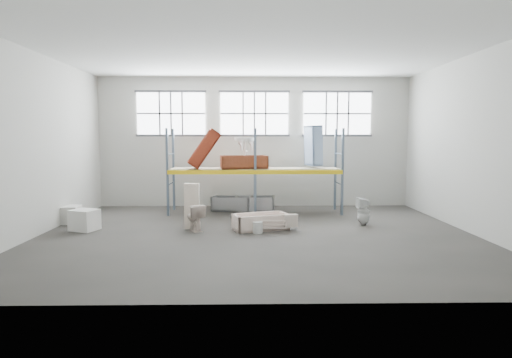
{
  "coord_description": "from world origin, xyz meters",
  "views": [
    {
      "loc": [
        -0.24,
        -11.65,
        2.67
      ],
      "look_at": [
        0.0,
        1.5,
        1.4
      ],
      "focal_mm": 29.96,
      "sensor_mm": 36.0,
      "label": 1
    }
  ],
  "objects_px": {
    "rust_tub_flat": "(244,162)",
    "blue_tub_upright": "(313,146)",
    "bathtub_beige": "(260,222)",
    "toilet_beige": "(195,217)",
    "carton_near": "(84,220)",
    "toilet_white": "(364,211)",
    "steel_tub_left": "(232,204)",
    "steel_tub_right": "(255,203)",
    "bucket": "(258,227)",
    "cistern_tall": "(192,206)"
  },
  "relations": [
    {
      "from": "toilet_white",
      "to": "rust_tub_flat",
      "type": "distance_m",
      "value": 4.5
    },
    {
      "from": "steel_tub_left",
      "to": "carton_near",
      "type": "bearing_deg",
      "value": -141.59
    },
    {
      "from": "toilet_beige",
      "to": "steel_tub_right",
      "type": "bearing_deg",
      "value": -142.24
    },
    {
      "from": "toilet_white",
      "to": "carton_near",
      "type": "relative_size",
      "value": 1.22
    },
    {
      "from": "toilet_beige",
      "to": "rust_tub_flat",
      "type": "xyz_separation_m",
      "value": [
        1.39,
        2.83,
        1.43
      ]
    },
    {
      "from": "bucket",
      "to": "carton_near",
      "type": "relative_size",
      "value": 0.46
    },
    {
      "from": "bathtub_beige",
      "to": "carton_near",
      "type": "distance_m",
      "value": 5.11
    },
    {
      "from": "blue_tub_upright",
      "to": "bucket",
      "type": "distance_m",
      "value": 4.64
    },
    {
      "from": "bathtub_beige",
      "to": "carton_near",
      "type": "bearing_deg",
      "value": 162.39
    },
    {
      "from": "bucket",
      "to": "bathtub_beige",
      "type": "bearing_deg",
      "value": 79.28
    },
    {
      "from": "steel_tub_left",
      "to": "bucket",
      "type": "distance_m",
      "value": 3.86
    },
    {
      "from": "carton_near",
      "to": "steel_tub_right",
      "type": "bearing_deg",
      "value": 33.58
    },
    {
      "from": "cistern_tall",
      "to": "steel_tub_right",
      "type": "distance_m",
      "value": 3.68
    },
    {
      "from": "bathtub_beige",
      "to": "carton_near",
      "type": "height_order",
      "value": "carton_near"
    },
    {
      "from": "blue_tub_upright",
      "to": "carton_near",
      "type": "relative_size",
      "value": 2.03
    },
    {
      "from": "steel_tub_left",
      "to": "steel_tub_right",
      "type": "relative_size",
      "value": 0.99
    },
    {
      "from": "bathtub_beige",
      "to": "carton_near",
      "type": "relative_size",
      "value": 2.23
    },
    {
      "from": "toilet_beige",
      "to": "blue_tub_upright",
      "type": "bearing_deg",
      "value": -165.83
    },
    {
      "from": "toilet_white",
      "to": "steel_tub_left",
      "type": "distance_m",
      "value": 4.96
    },
    {
      "from": "bucket",
      "to": "toilet_beige",
      "type": "bearing_deg",
      "value": 167.87
    },
    {
      "from": "toilet_white",
      "to": "steel_tub_left",
      "type": "height_order",
      "value": "toilet_white"
    },
    {
      "from": "toilet_white",
      "to": "bucket",
      "type": "bearing_deg",
      "value": -78.49
    },
    {
      "from": "toilet_white",
      "to": "steel_tub_right",
      "type": "bearing_deg",
      "value": -136.01
    },
    {
      "from": "cistern_tall",
      "to": "bucket",
      "type": "xyz_separation_m",
      "value": [
        1.92,
        -0.67,
        -0.51
      ]
    },
    {
      "from": "toilet_beige",
      "to": "carton_near",
      "type": "bearing_deg",
      "value": -26.18
    },
    {
      "from": "blue_tub_upright",
      "to": "carton_near",
      "type": "xyz_separation_m",
      "value": [
        -7.09,
        -3.03,
        -2.09
      ]
    },
    {
      "from": "rust_tub_flat",
      "to": "blue_tub_upright",
      "type": "bearing_deg",
      "value": 6.53
    },
    {
      "from": "toilet_beige",
      "to": "bucket",
      "type": "bearing_deg",
      "value": 143.25
    },
    {
      "from": "cistern_tall",
      "to": "rust_tub_flat",
      "type": "bearing_deg",
      "value": 59.55
    },
    {
      "from": "steel_tub_left",
      "to": "bucket",
      "type": "height_order",
      "value": "steel_tub_left"
    },
    {
      "from": "bathtub_beige",
      "to": "toilet_beige",
      "type": "height_order",
      "value": "toilet_beige"
    },
    {
      "from": "toilet_beige",
      "to": "rust_tub_flat",
      "type": "distance_m",
      "value": 3.46
    },
    {
      "from": "toilet_beige",
      "to": "steel_tub_right",
      "type": "height_order",
      "value": "toilet_beige"
    },
    {
      "from": "rust_tub_flat",
      "to": "blue_tub_upright",
      "type": "height_order",
      "value": "blue_tub_upright"
    },
    {
      "from": "bathtub_beige",
      "to": "blue_tub_upright",
      "type": "bearing_deg",
      "value": 39.0
    },
    {
      "from": "steel_tub_right",
      "to": "bathtub_beige",
      "type": "bearing_deg",
      "value": -87.99
    },
    {
      "from": "toilet_white",
      "to": "bucket",
      "type": "relative_size",
      "value": 2.64
    },
    {
      "from": "toilet_beige",
      "to": "carton_near",
      "type": "distance_m",
      "value": 3.21
    },
    {
      "from": "bathtub_beige",
      "to": "steel_tub_left",
      "type": "height_order",
      "value": "steel_tub_left"
    },
    {
      "from": "blue_tub_upright",
      "to": "bucket",
      "type": "xyz_separation_m",
      "value": [
        -2.07,
        -3.5,
        -2.23
      ]
    },
    {
      "from": "steel_tub_right",
      "to": "carton_near",
      "type": "height_order",
      "value": "carton_near"
    },
    {
      "from": "blue_tub_upright",
      "to": "bucket",
      "type": "height_order",
      "value": "blue_tub_upright"
    },
    {
      "from": "toilet_white",
      "to": "carton_near",
      "type": "height_order",
      "value": "toilet_white"
    },
    {
      "from": "cistern_tall",
      "to": "steel_tub_right",
      "type": "height_order",
      "value": "cistern_tall"
    },
    {
      "from": "steel_tub_left",
      "to": "bucket",
      "type": "relative_size",
      "value": 4.34
    },
    {
      "from": "steel_tub_left",
      "to": "rust_tub_flat",
      "type": "relative_size",
      "value": 0.87
    },
    {
      "from": "toilet_white",
      "to": "steel_tub_left",
      "type": "relative_size",
      "value": 0.61
    },
    {
      "from": "cistern_tall",
      "to": "bucket",
      "type": "bearing_deg",
      "value": -18.97
    },
    {
      "from": "toilet_beige",
      "to": "cistern_tall",
      "type": "bearing_deg",
      "value": -91.57
    },
    {
      "from": "carton_near",
      "to": "toilet_beige",
      "type": "bearing_deg",
      "value": -1.56
    }
  ]
}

